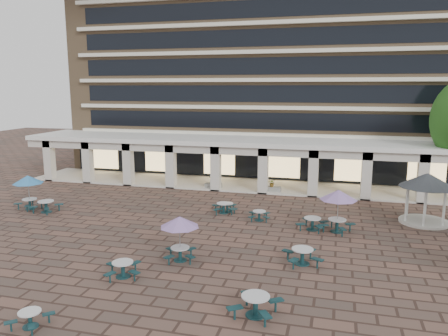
{
  "coord_description": "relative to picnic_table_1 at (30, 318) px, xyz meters",
  "views": [
    {
      "loc": [
        8.14,
        -23.94,
        9.06
      ],
      "look_at": [
        1.1,
        3.0,
        3.86
      ],
      "focal_mm": 35.0,
      "sensor_mm": 36.0,
      "label": 1
    }
  ],
  "objects": [
    {
      "name": "picnic_table_8",
      "position": [
        -9.38,
        13.63,
        0.12
      ],
      "size": [
        2.06,
        2.06,
        0.85
      ],
      "rotation": [
        0.0,
        0.0,
        -0.11
      ],
      "color": "#13343A",
      "rests_on": "ground"
    },
    {
      "name": "picnic_table_3",
      "position": [
        8.18,
        3.01,
        0.13
      ],
      "size": [
        2.18,
        2.18,
        0.87
      ],
      "rotation": [
        0.0,
        0.0,
        -0.18
      ],
      "color": "#13343A",
      "rests_on": "ground"
    },
    {
      "name": "planter_left",
      "position": [
        0.42,
        23.9,
        0.16
      ],
      "size": [
        1.5,
        0.71,
        1.31
      ],
      "color": "gray",
      "rests_on": "ground"
    },
    {
      "name": "picnic_table_12",
      "position": [
        3.26,
        16.71,
        0.07
      ],
      "size": [
        2.01,
        2.01,
        0.75
      ],
      "rotation": [
        0.0,
        0.0,
        0.32
      ],
      "color": "#13343A",
      "rests_on": "ground"
    },
    {
      "name": "retail_arcade",
      "position": [
        2.9,
        25.8,
        2.61
      ],
      "size": [
        42.0,
        6.6,
        4.4
      ],
      "color": "white",
      "rests_on": "ground"
    },
    {
      "name": "picnic_table_6",
      "position": [
        3.29,
        7.57,
        1.66
      ],
      "size": [
        2.08,
        2.08,
        2.41
      ],
      "rotation": [
        0.0,
        0.0,
        0.29
      ],
      "color": "#13343A",
      "rests_on": "ground"
    },
    {
      "name": "picnic_table_5",
      "position": [
        1.32,
        4.97,
        0.07
      ],
      "size": [
        2.11,
        2.11,
        0.77
      ],
      "rotation": [
        0.0,
        0.0,
        0.41
      ],
      "color": "#13343A",
      "rests_on": "ground"
    },
    {
      "name": "picnic_table_9",
      "position": [
        3.45,
        17.06,
        0.01
      ],
      "size": [
        1.77,
        1.77,
        0.67
      ],
      "rotation": [
        0.0,
        0.0,
        0.31
      ],
      "color": "#13343A",
      "rests_on": "ground"
    },
    {
      "name": "apartment_building",
      "position": [
        2.9,
        36.47,
        12.21
      ],
      "size": [
        40.0,
        15.5,
        25.2
      ],
      "color": "#8D704F",
      "rests_on": "ground"
    },
    {
      "name": "picnic_table_1",
      "position": [
        0.0,
        0.0,
        0.0
      ],
      "size": [
        1.49,
        1.49,
        0.65
      ],
      "rotation": [
        0.0,
        0.0,
        -0.04
      ],
      "color": "#13343A",
      "rests_on": "ground"
    },
    {
      "name": "picnic_table_7",
      "position": [
        9.75,
        14.47,
        0.1
      ],
      "size": [
        2.1,
        2.1,
        0.81
      ],
      "rotation": [
        0.0,
        0.0,
        -0.24
      ],
      "color": "#13343A",
      "rests_on": "ground"
    },
    {
      "name": "picnic_table_11",
      "position": [
        11.27,
        14.45,
        1.93
      ],
      "size": [
        2.36,
        2.36,
        2.73
      ],
      "rotation": [
        0.0,
        0.0,
        -0.4
      ],
      "color": "#13343A",
      "rests_on": "ground"
    },
    {
      "name": "picnic_table_13",
      "position": [
        6.09,
        15.6,
        0.02
      ],
      "size": [
        1.66,
        1.66,
        0.68
      ],
      "rotation": [
        0.0,
        0.0,
        0.14
      ],
      "color": "#13343A",
      "rests_on": "ground"
    },
    {
      "name": "planter_right",
      "position": [
        5.74,
        23.9,
        0.05
      ],
      "size": [
        1.5,
        0.6,
        1.17
      ],
      "color": "gray",
      "rests_on": "ground"
    },
    {
      "name": "picnic_table_4",
      "position": [
        -11.1,
        14.04,
        1.79
      ],
      "size": [
        2.22,
        2.22,
        2.56
      ],
      "rotation": [
        0.0,
        0.0,
        -0.34
      ],
      "color": "#13343A",
      "rests_on": "ground"
    },
    {
      "name": "picnic_table_2",
      "position": [
        9.57,
        8.74,
        0.12
      ],
      "size": [
        2.26,
        2.26,
        0.84
      ],
      "rotation": [
        0.0,
        0.0,
        0.34
      ],
      "color": "#13343A",
      "rests_on": "ground"
    },
    {
      "name": "ground",
      "position": [
        2.9,
        11.0,
        -0.39
      ],
      "size": [
        120.0,
        120.0,
        0.0
      ],
      "primitive_type": "plane",
      "color": "brown",
      "rests_on": "ground"
    },
    {
      "name": "gazebo",
      "position": [
        16.97,
        17.91,
        2.17
      ],
      "size": [
        3.64,
        3.64,
        3.39
      ],
      "rotation": [
        0.0,
        0.0,
        0.32
      ],
      "color": "beige",
      "rests_on": "ground"
    }
  ]
}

